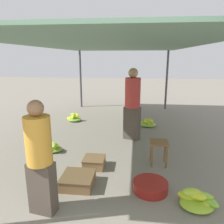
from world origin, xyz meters
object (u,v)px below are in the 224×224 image
(banana_pile_left_0, at_px, (53,147))
(banana_pile_right_0, at_px, (198,200))
(stool, at_px, (159,146))
(banana_pile_left_1, at_px, (74,118))
(banana_pile_right_1, at_px, (148,123))
(crate_mid, at_px, (94,162))
(shopper_walking_mid, at_px, (132,103))
(crate_near, at_px, (78,180))
(vendor_foreground, at_px, (40,157))
(basin_black, at_px, (150,186))

(banana_pile_left_0, bearing_deg, banana_pile_right_0, -30.01)
(stool, bearing_deg, banana_pile_right_0, -70.38)
(banana_pile_left_1, xyz_separation_m, banana_pile_right_1, (2.36, -0.26, -0.02))
(crate_mid, height_order, shopper_walking_mid, shopper_walking_mid)
(banana_pile_right_0, height_order, crate_near, banana_pile_right_0)
(vendor_foreground, xyz_separation_m, shopper_walking_mid, (1.12, 2.86, 0.13))
(vendor_foreground, xyz_separation_m, crate_mid, (0.44, 1.28, -0.70))
(crate_near, bearing_deg, banana_pile_right_0, -9.78)
(banana_pile_right_0, bearing_deg, basin_black, 154.83)
(vendor_foreground, relative_size, banana_pile_right_0, 2.70)
(crate_near, bearing_deg, banana_pile_left_1, 106.94)
(banana_pile_right_0, bearing_deg, stool, 109.62)
(banana_pile_left_0, bearing_deg, banana_pile_right_1, 43.70)
(banana_pile_left_0, relative_size, banana_pile_right_0, 0.75)
(banana_pile_left_0, height_order, shopper_walking_mid, shopper_walking_mid)
(banana_pile_right_0, bearing_deg, banana_pile_right_1, 98.11)
(basin_black, relative_size, crate_mid, 1.36)
(banana_pile_right_1, height_order, shopper_walking_mid, shopper_walking_mid)
(banana_pile_left_1, bearing_deg, banana_pile_left_0, -85.47)
(crate_near, xyz_separation_m, crate_mid, (0.14, 0.64, 0.00))
(banana_pile_right_1, bearing_deg, crate_mid, -112.74)
(stool, bearing_deg, shopper_walking_mid, 112.32)
(crate_near, relative_size, shopper_walking_mid, 0.29)
(stool, height_order, banana_pile_left_0, stool)
(shopper_walking_mid, bearing_deg, banana_pile_left_0, -150.72)
(vendor_foreground, distance_m, banana_pile_right_0, 2.23)
(shopper_walking_mid, bearing_deg, banana_pile_left_1, 144.21)
(banana_pile_left_0, height_order, banana_pile_right_0, banana_pile_right_0)
(basin_black, xyz_separation_m, banana_pile_right_1, (0.11, 3.34, 0.00))
(banana_pile_right_0, relative_size, shopper_walking_mid, 0.32)
(vendor_foreground, xyz_separation_m, crate_near, (0.30, 0.64, -0.70))
(vendor_foreground, distance_m, crate_mid, 1.53)
(banana_pile_left_1, xyz_separation_m, crate_mid, (1.24, -2.95, -0.01))
(banana_pile_left_1, height_order, crate_mid, banana_pile_left_1)
(shopper_walking_mid, bearing_deg, vendor_foreground, -111.34)
(stool, height_order, crate_near, stool)
(basin_black, distance_m, shopper_walking_mid, 2.41)
(banana_pile_right_1, bearing_deg, vendor_foreground, -111.56)
(crate_mid, bearing_deg, banana_pile_left_1, 112.74)
(vendor_foreground, relative_size, shopper_walking_mid, 0.86)
(stool, height_order, basin_black, stool)
(shopper_walking_mid, bearing_deg, crate_mid, -113.16)
(basin_black, bearing_deg, crate_mid, 147.19)
(banana_pile_left_1, xyz_separation_m, crate_near, (1.09, -3.59, -0.01))
(banana_pile_left_0, bearing_deg, banana_pile_left_1, 94.53)
(banana_pile_left_0, distance_m, banana_pile_right_1, 3.01)
(banana_pile_left_0, relative_size, banana_pile_right_1, 0.84)
(crate_near, bearing_deg, basin_black, -0.57)
(stool, distance_m, banana_pile_right_0, 1.31)
(banana_pile_left_1, distance_m, banana_pile_right_0, 4.85)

